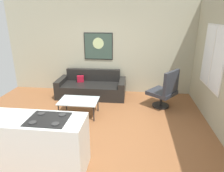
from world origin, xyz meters
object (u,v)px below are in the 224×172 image
(coffee_table, at_px, (79,101))
(couch, at_px, (92,88))
(armchair, at_px, (165,90))
(wall_painting, at_px, (98,46))

(coffee_table, bearing_deg, couch, 88.10)
(coffee_table, relative_size, armchair, 0.90)
(armchair, distance_m, wall_painting, 2.44)
(couch, relative_size, armchair, 1.97)
(couch, relative_size, coffee_table, 2.18)
(couch, bearing_deg, wall_painting, 73.43)
(coffee_table, xyz_separation_m, wall_painting, (0.19, 1.77, 1.09))
(coffee_table, relative_size, wall_painting, 1.05)
(wall_painting, bearing_deg, coffee_table, -96.07)
(couch, distance_m, wall_painting, 1.30)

